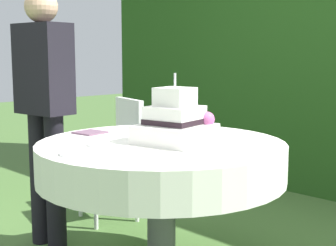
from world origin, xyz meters
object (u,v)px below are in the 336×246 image
(serving_plate_left, at_px, (99,144))
(napkin_stack, at_px, (90,132))
(serving_plate_near, at_px, (74,153))
(standing_person, at_px, (45,101))
(serving_plate_far, at_px, (169,126))
(serving_plate_right, at_px, (225,136))
(garden_chair, at_px, (117,146))
(cake_table, at_px, (161,162))
(wedding_cake, at_px, (176,123))

(serving_plate_left, distance_m, napkin_stack, 0.39)
(serving_plate_near, height_order, standing_person, standing_person)
(standing_person, bearing_deg, serving_plate_left, -11.51)
(serving_plate_far, height_order, serving_plate_right, same)
(serving_plate_left, bearing_deg, garden_chair, 136.22)
(napkin_stack, bearing_deg, standing_person, -173.88)
(garden_chair, bearing_deg, serving_plate_far, -10.67)
(cake_table, height_order, serving_plate_right, serving_plate_right)
(wedding_cake, xyz_separation_m, standing_person, (-0.96, -0.17, 0.06))
(garden_chair, bearing_deg, serving_plate_right, -9.07)
(wedding_cake, bearing_deg, garden_chair, 155.32)
(serving_plate_near, relative_size, serving_plate_left, 1.15)
(serving_plate_left, bearing_deg, serving_plate_near, -65.76)
(serving_plate_near, xyz_separation_m, serving_plate_left, (-0.10, 0.21, 0.00))
(standing_person, bearing_deg, garden_chair, 98.77)
(serving_plate_right, relative_size, garden_chair, 0.17)
(cake_table, distance_m, serving_plate_near, 0.52)
(serving_plate_far, relative_size, standing_person, 0.09)
(serving_plate_far, height_order, serving_plate_left, same)
(cake_table, bearing_deg, standing_person, -171.17)
(garden_chair, bearing_deg, serving_plate_near, -47.41)
(serving_plate_far, height_order, standing_person, standing_person)
(wedding_cake, xyz_separation_m, serving_plate_left, (-0.22, -0.32, -0.10))
(serving_plate_far, bearing_deg, wedding_cake, -42.18)
(serving_plate_right, bearing_deg, serving_plate_near, -103.53)
(napkin_stack, distance_m, standing_person, 0.44)
(wedding_cake, height_order, serving_plate_far, wedding_cake)
(cake_table, xyz_separation_m, garden_chair, (-0.99, 0.52, -0.12))
(wedding_cake, xyz_separation_m, serving_plate_near, (-0.12, -0.53, -0.10))
(cake_table, relative_size, standing_person, 0.80)
(serving_plate_left, distance_m, standing_person, 0.77)
(cake_table, distance_m, serving_plate_right, 0.39)
(serving_plate_far, height_order, garden_chair, garden_chair)
(cake_table, relative_size, serving_plate_left, 11.08)
(serving_plate_near, bearing_deg, wedding_cake, 77.23)
(napkin_stack, bearing_deg, garden_chair, 129.48)
(serving_plate_left, bearing_deg, wedding_cake, 55.83)
(serving_plate_far, xyz_separation_m, napkin_stack, (-0.15, -0.49, -0.00))
(wedding_cake, height_order, garden_chair, wedding_cake)
(serving_plate_far, distance_m, napkin_stack, 0.51)
(serving_plate_left, bearing_deg, serving_plate_far, 104.98)
(cake_table, xyz_separation_m, standing_person, (-0.89, -0.14, 0.27))
(cake_table, distance_m, serving_plate_left, 0.34)
(standing_person, bearing_deg, napkin_stack, 6.12)
(wedding_cake, relative_size, serving_plate_far, 2.81)
(serving_plate_near, height_order, garden_chair, garden_chair)
(serving_plate_left, distance_m, garden_chair, 1.19)
(cake_table, xyz_separation_m, serving_plate_right, (0.15, 0.34, 0.11))
(serving_plate_right, bearing_deg, serving_plate_far, 173.15)
(wedding_cake, xyz_separation_m, serving_plate_far, (-0.40, 0.36, -0.10))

